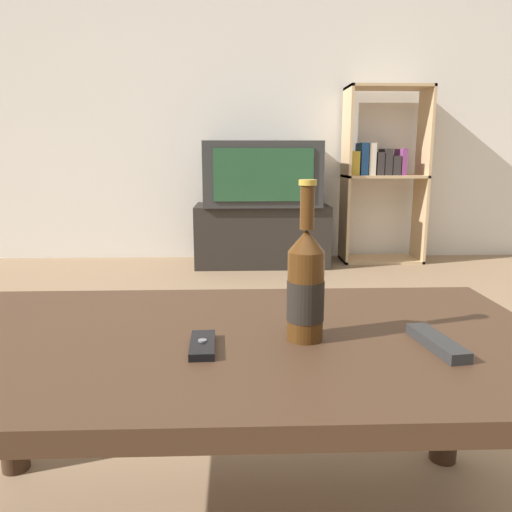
% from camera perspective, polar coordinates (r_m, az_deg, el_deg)
% --- Properties ---
extents(back_wall, '(8.00, 0.05, 2.60)m').
position_cam_1_polar(back_wall, '(3.97, -2.46, 18.69)').
color(back_wall, silver).
rests_on(back_wall, ground_plane).
extents(coffee_table, '(1.25, 0.67, 0.46)m').
position_cam_1_polar(coffee_table, '(1.01, -3.06, -12.55)').
color(coffee_table, '#422B1C').
rests_on(coffee_table, ground_plane).
extents(tv_stand, '(0.97, 0.45, 0.44)m').
position_cam_1_polar(tv_stand, '(3.69, 0.64, 2.45)').
color(tv_stand, '#28231E').
rests_on(tv_stand, ground_plane).
extents(television, '(0.82, 0.52, 0.45)m').
position_cam_1_polar(television, '(3.65, 0.66, 9.41)').
color(television, '#2D2D2D').
rests_on(television, tv_stand).
extents(bookshelf, '(0.60, 0.30, 1.29)m').
position_cam_1_polar(bookshelf, '(3.88, 14.08, 9.39)').
color(bookshelf, tan).
rests_on(bookshelf, ground_plane).
extents(beer_bottle, '(0.07, 0.07, 0.30)m').
position_cam_1_polar(beer_bottle, '(0.93, 5.69, -3.41)').
color(beer_bottle, '#47280F').
rests_on(beer_bottle, coffee_table).
extents(cell_phone, '(0.05, 0.12, 0.02)m').
position_cam_1_polar(cell_phone, '(0.92, -6.13, -10.08)').
color(cell_phone, black).
rests_on(cell_phone, coffee_table).
extents(remote_control, '(0.06, 0.16, 0.02)m').
position_cam_1_polar(remote_control, '(0.97, 19.98, -9.28)').
color(remote_control, '#282828').
rests_on(remote_control, coffee_table).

